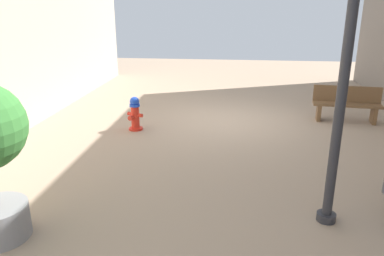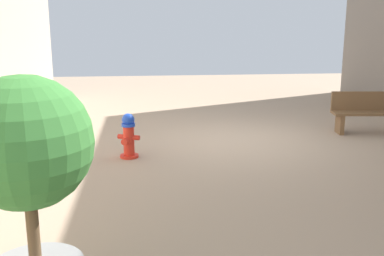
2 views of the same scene
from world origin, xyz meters
TOP-DOWN VIEW (x-y plane):
  - ground_plane at (0.00, 0.00)m, footprint 23.40×23.40m
  - fire_hydrant at (2.32, 1.06)m, footprint 0.43×0.42m
  - bench_near at (-3.18, -0.34)m, footprint 1.79×0.61m
  - planter_tree at (3.00, 5.82)m, footprint 1.14×1.14m

SIDE VIEW (x-z plane):
  - ground_plane at x=0.00m, z-range 0.00..0.00m
  - fire_hydrant at x=2.32m, z-range 0.00..0.86m
  - bench_near at x=-3.18m, z-range 0.02..0.97m
  - planter_tree at x=3.00m, z-range 0.26..2.44m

